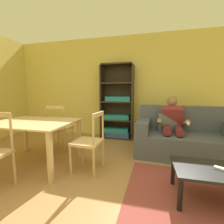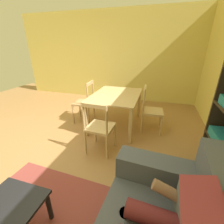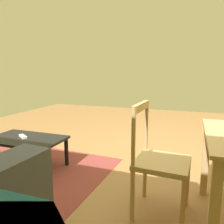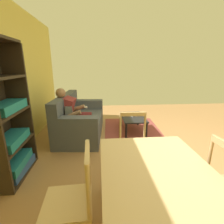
{
  "view_description": "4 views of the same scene",
  "coord_description": "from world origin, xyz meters",
  "px_view_note": "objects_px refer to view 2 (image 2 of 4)",
  "views": [
    {
      "loc": [
        0.66,
        -1.18,
        1.22
      ],
      "look_at": [
        0.08,
        1.23,
        0.9
      ],
      "focal_mm": 24.11,
      "sensor_mm": 36.0,
      "label": 1
    },
    {
      "loc": [
        1.83,
        1.76,
        1.69
      ],
      "look_at": [
        0.08,
        1.23,
        0.9
      ],
      "focal_mm": 24.5,
      "sensor_mm": 36.0,
      "label": 2
    },
    {
      "loc": [
        -0.44,
        2.64,
        1.18
      ],
      "look_at": [
        0.08,
        1.23,
        0.9
      ],
      "focal_mm": 35.11,
      "sensor_mm": 36.0,
      "label": 3
    },
    {
      "loc": [
        -2.41,
        1.43,
        1.61
      ],
      "look_at": [
        0.08,
        1.23,
        0.9
      ],
      "focal_mm": 26.29,
      "sensor_mm": 36.0,
      "label": 4
    }
  ],
  "objects_px": {
    "dining_chair_by_doorway": "(85,102)",
    "dining_chair_facing_couch": "(100,128)",
    "dining_chair_near_wall": "(151,111)",
    "dining_table": "(116,99)"
  },
  "relations": [
    {
      "from": "dining_chair_by_doorway",
      "to": "dining_chair_facing_couch",
      "type": "bearing_deg",
      "value": 37.33
    },
    {
      "from": "dining_chair_near_wall",
      "to": "dining_chair_facing_couch",
      "type": "relative_size",
      "value": 1.02
    },
    {
      "from": "dining_chair_near_wall",
      "to": "dining_chair_by_doorway",
      "type": "xyz_separation_m",
      "value": [
        -0.0,
        -1.53,
        0.02
      ]
    },
    {
      "from": "dining_chair_facing_couch",
      "to": "dining_chair_by_doorway",
      "type": "height_order",
      "value": "dining_chair_by_doorway"
    },
    {
      "from": "dining_chair_near_wall",
      "to": "dining_chair_by_doorway",
      "type": "bearing_deg",
      "value": -90.15
    },
    {
      "from": "dining_chair_by_doorway",
      "to": "dining_table",
      "type": "bearing_deg",
      "value": 89.83
    },
    {
      "from": "dining_table",
      "to": "dining_chair_facing_couch",
      "type": "bearing_deg",
      "value": -0.1
    },
    {
      "from": "dining_table",
      "to": "dining_chair_facing_couch",
      "type": "relative_size",
      "value": 1.43
    },
    {
      "from": "dining_chair_near_wall",
      "to": "dining_chair_facing_couch",
      "type": "xyz_separation_m",
      "value": [
        1.0,
        -0.76,
        0.0
      ]
    },
    {
      "from": "dining_chair_near_wall",
      "to": "dining_chair_facing_couch",
      "type": "bearing_deg",
      "value": -37.54
    }
  ]
}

